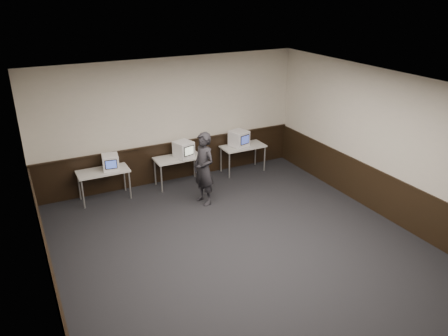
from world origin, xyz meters
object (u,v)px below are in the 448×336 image
object	(u,v)px
desk_right	(243,148)
emac_right	(239,139)
emac_center	(184,149)
desk_left	(103,173)
desk_center	(178,160)
person	(204,169)
emac_left	(110,162)

from	to	relation	value
desk_right	emac_right	distance (m)	0.31
emac_center	emac_right	bearing A→B (deg)	-13.49
emac_right	emac_center	bearing A→B (deg)	166.56
emac_center	emac_right	size ratio (longest dim) A/B	0.96
desk_left	desk_center	world-z (taller)	same
desk_right	emac_center	xyz separation A→B (m)	(-1.76, -0.05, 0.28)
person	emac_center	bearing A→B (deg)	167.76
emac_center	desk_right	bearing A→B (deg)	-14.76
desk_left	desk_center	size ratio (longest dim) A/B	1.00
desk_right	emac_left	world-z (taller)	emac_left
emac_center	person	distance (m)	1.20
desk_right	emac_center	distance (m)	1.78
desk_center	emac_right	bearing A→B (deg)	1.07
emac_center	emac_right	world-z (taller)	emac_right
desk_left	emac_center	bearing A→B (deg)	-1.38
desk_center	emac_right	xyz separation A→B (m)	(1.79, 0.03, 0.29)
desk_center	person	bearing A→B (deg)	-82.63
desk_left	emac_center	size ratio (longest dim) A/B	2.26
emac_left	emac_center	world-z (taller)	emac_center
desk_right	desk_center	bearing A→B (deg)	180.00
emac_center	desk_center	bearing A→B (deg)	144.90
desk_right	person	xyz separation A→B (m)	(-1.74, -1.24, 0.19)
desk_center	emac_center	distance (m)	0.32
desk_center	emac_right	world-z (taller)	emac_right
desk_center	desk_right	distance (m)	1.90
emac_right	person	bearing A→B (deg)	-158.17
desk_right	person	bearing A→B (deg)	-144.41
desk_center	emac_center	xyz separation A→B (m)	(0.14, -0.05, 0.28)
desk_left	emac_center	xyz separation A→B (m)	(2.04, -0.05, 0.28)
desk_left	emac_right	xyz separation A→B (m)	(3.69, 0.03, 0.29)
emac_right	person	xyz separation A→B (m)	(-1.63, -1.28, -0.09)
emac_center	person	size ratio (longest dim) A/B	0.30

